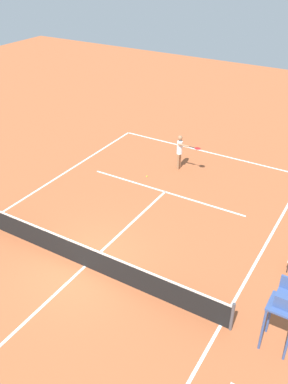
{
  "coord_description": "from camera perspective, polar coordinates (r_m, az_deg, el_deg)",
  "views": [
    {
      "loc": [
        -7.66,
        8.68,
        10.04
      ],
      "look_at": [
        0.15,
        -4.33,
        0.8
      ],
      "focal_mm": 39.17,
      "sensor_mm": 36.0,
      "label": 1
    }
  ],
  "objects": [
    {
      "name": "ground_plane",
      "position": [
        15.32,
        -8.01,
        -9.98
      ],
      "size": [
        60.0,
        60.0,
        0.0
      ],
      "primitive_type": "plane",
      "color": "#AD5933"
    },
    {
      "name": "court_lines",
      "position": [
        15.32,
        -8.01,
        -9.97
      ],
      "size": [
        10.43,
        21.82,
        0.01
      ],
      "color": "white",
      "rests_on": "ground"
    },
    {
      "name": "tennis_net",
      "position": [
        15.0,
        -8.15,
        -8.55
      ],
      "size": [
        11.03,
        0.1,
        1.07
      ],
      "color": "#4C4C51",
      "rests_on": "ground"
    },
    {
      "name": "player_serving",
      "position": [
        20.85,
        4.99,
        5.8
      ],
      "size": [
        1.32,
        0.52,
        1.82
      ],
      "rotation": [
        0.0,
        0.0,
        1.61
      ],
      "color": "#9E704C",
      "rests_on": "ground"
    },
    {
      "name": "umpire_chair",
      "position": [
        12.24,
        18.52,
        -14.32
      ],
      "size": [
        0.8,
        0.8,
        2.41
      ],
      "color": "#38518C",
      "rests_on": "ground"
    },
    {
      "name": "tennis_ball",
      "position": [
        20.52,
        0.4,
        2.15
      ],
      "size": [
        0.07,
        0.07,
        0.07
      ],
      "primitive_type": "sphere",
      "color": "#CCE033",
      "rests_on": "ground"
    }
  ]
}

